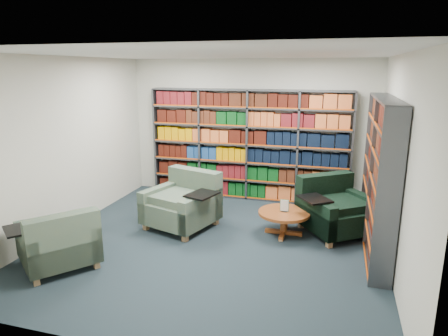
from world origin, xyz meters
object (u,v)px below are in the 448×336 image
(chair_green_right, at_px, (333,210))
(chair_teal_front, at_px, (60,244))
(chair_teal_left, at_px, (185,204))
(coffee_table, at_px, (284,216))

(chair_green_right, distance_m, chair_teal_front, 4.16)
(chair_teal_left, height_order, chair_teal_front, chair_teal_left)
(chair_teal_front, bearing_deg, chair_green_right, 33.39)
(chair_teal_left, xyz_separation_m, coffee_table, (1.67, 0.07, -0.06))
(chair_teal_left, xyz_separation_m, chair_teal_front, (-1.05, -1.86, -0.04))
(chair_teal_front, bearing_deg, chair_teal_left, 60.68)
(chair_teal_left, bearing_deg, coffee_table, 2.44)
(chair_teal_left, relative_size, chair_green_right, 0.96)
(chair_teal_left, relative_size, coffee_table, 1.62)
(coffee_table, bearing_deg, chair_green_right, 25.07)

